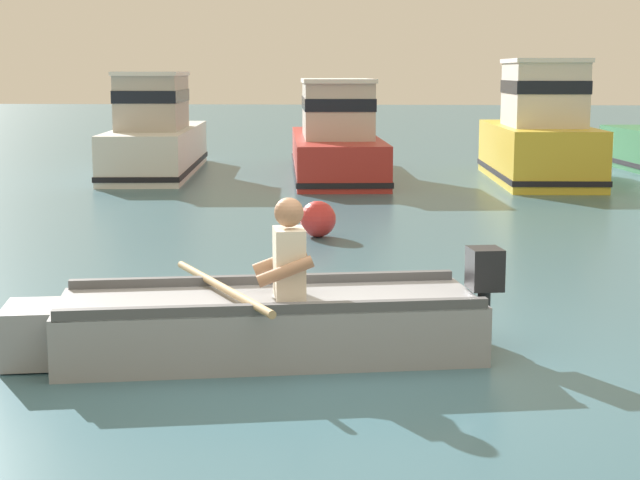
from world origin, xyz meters
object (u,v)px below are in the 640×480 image
mooring_buoy (318,219)px  moored_boat_red (336,141)px  moored_boat_yellow (539,136)px  moored_boat_white (156,136)px  rowboat_with_person (260,323)px

mooring_buoy → moored_boat_red: bearing=91.7°
moored_boat_yellow → moored_boat_red: bearing=169.2°
moored_boat_white → mooring_buoy: 8.98m
moored_boat_yellow → moored_boat_white: bearing=172.6°
rowboat_with_person → moored_boat_yellow: bearing=73.4°
moored_boat_red → moored_boat_yellow: moored_boat_yellow is taller
moored_boat_white → moored_boat_red: 3.77m
rowboat_with_person → moored_boat_white: size_ratio=0.60×
mooring_buoy → moored_boat_yellow: bearing=61.9°
rowboat_with_person → mooring_buoy: (0.01, 5.59, -0.02)m
rowboat_with_person → mooring_buoy: rowboat_with_person is taller
moored_boat_red → mooring_buoy: moored_boat_red is taller
rowboat_with_person → mooring_buoy: 5.59m
moored_boat_yellow → mooring_buoy: (-3.75, -7.03, -0.64)m
moored_boat_white → moored_boat_red: moored_boat_white is taller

